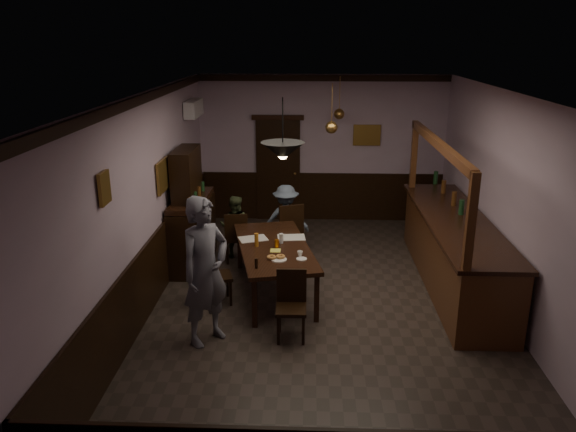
# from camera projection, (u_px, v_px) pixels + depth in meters

# --- Properties ---
(room) EXTENTS (5.01, 8.01, 3.01)m
(room) POSITION_uv_depth(u_px,v_px,m) (327.00, 206.00, 7.69)
(room) COLOR #2D2621
(room) RESTS_ON ground
(dining_table) EXTENTS (1.45, 2.36, 0.75)m
(dining_table) POSITION_uv_depth(u_px,v_px,m) (274.00, 250.00, 8.34)
(dining_table) COLOR black
(dining_table) RESTS_ON ground
(chair_far_left) EXTENTS (0.44, 0.44, 0.89)m
(chair_far_left) POSITION_uv_depth(u_px,v_px,m) (236.00, 235.00, 9.52)
(chair_far_left) COLOR black
(chair_far_left) RESTS_ON ground
(chair_far_right) EXTENTS (0.56, 0.56, 1.01)m
(chair_far_right) POSITION_uv_depth(u_px,v_px,m) (289.00, 229.00, 9.64)
(chair_far_right) COLOR black
(chair_far_right) RESTS_ON ground
(chair_near) EXTENTS (0.39, 0.39, 0.89)m
(chair_near) POSITION_uv_depth(u_px,v_px,m) (291.00, 301.00, 7.16)
(chair_near) COLOR black
(chair_near) RESTS_ON ground
(chair_side) EXTENTS (0.47, 0.47, 0.87)m
(chair_side) POSITION_uv_depth(u_px,v_px,m) (213.00, 272.00, 8.05)
(chair_side) COLOR black
(chair_side) RESTS_ON ground
(person_standing) EXTENTS (0.80, 0.83, 1.91)m
(person_standing) POSITION_uv_depth(u_px,v_px,m) (205.00, 271.00, 6.91)
(person_standing) COLOR slate
(person_standing) RESTS_ON ground
(person_seated_left) EXTENTS (0.57, 0.46, 1.11)m
(person_seated_left) POSITION_uv_depth(u_px,v_px,m) (235.00, 226.00, 9.75)
(person_seated_left) COLOR #495634
(person_seated_left) RESTS_ON ground
(person_seated_right) EXTENTS (0.81, 0.47, 1.25)m
(person_seated_right) POSITION_uv_depth(u_px,v_px,m) (286.00, 220.00, 9.88)
(person_seated_right) COLOR slate
(person_seated_right) RESTS_ON ground
(newspaper_left) EXTENTS (0.50, 0.43, 0.01)m
(newspaper_left) POSITION_uv_depth(u_px,v_px,m) (253.00, 239.00, 8.59)
(newspaper_left) COLOR silver
(newspaper_left) RESTS_ON dining_table
(newspaper_right) EXTENTS (0.45, 0.35, 0.01)m
(newspaper_right) POSITION_uv_depth(u_px,v_px,m) (291.00, 237.00, 8.64)
(newspaper_right) COLOR silver
(newspaper_right) RESTS_ON dining_table
(napkin) EXTENTS (0.18, 0.18, 0.00)m
(napkin) POSITION_uv_depth(u_px,v_px,m) (275.00, 250.00, 8.12)
(napkin) COLOR #D9DA50
(napkin) RESTS_ON dining_table
(saucer) EXTENTS (0.15, 0.15, 0.01)m
(saucer) POSITION_uv_depth(u_px,v_px,m) (302.00, 259.00, 7.81)
(saucer) COLOR white
(saucer) RESTS_ON dining_table
(coffee_cup) EXTENTS (0.10, 0.10, 0.07)m
(coffee_cup) POSITION_uv_depth(u_px,v_px,m) (300.00, 254.00, 7.88)
(coffee_cup) COLOR white
(coffee_cup) RESTS_ON saucer
(pastry_plate) EXTENTS (0.22, 0.22, 0.01)m
(pastry_plate) POSITION_uv_depth(u_px,v_px,m) (279.00, 259.00, 7.78)
(pastry_plate) COLOR white
(pastry_plate) RESTS_ON dining_table
(pastry_ring_a) EXTENTS (0.13, 0.13, 0.04)m
(pastry_ring_a) POSITION_uv_depth(u_px,v_px,m) (272.00, 257.00, 7.79)
(pastry_ring_a) COLOR #C68C47
(pastry_ring_a) RESTS_ON pastry_plate
(pastry_ring_b) EXTENTS (0.13, 0.13, 0.04)m
(pastry_ring_b) POSITION_uv_depth(u_px,v_px,m) (281.00, 256.00, 7.82)
(pastry_ring_b) COLOR #C68C47
(pastry_ring_b) RESTS_ON pastry_plate
(soda_can) EXTENTS (0.07, 0.07, 0.12)m
(soda_can) POSITION_uv_depth(u_px,v_px,m) (277.00, 243.00, 8.23)
(soda_can) COLOR orange
(soda_can) RESTS_ON dining_table
(beer_glass) EXTENTS (0.06, 0.06, 0.20)m
(beer_glass) POSITION_uv_depth(u_px,v_px,m) (256.00, 240.00, 8.26)
(beer_glass) COLOR #BF721E
(beer_glass) RESTS_ON dining_table
(water_glass) EXTENTS (0.06, 0.06, 0.15)m
(water_glass) POSITION_uv_depth(u_px,v_px,m) (281.00, 238.00, 8.40)
(water_glass) COLOR silver
(water_glass) RESTS_ON dining_table
(pepper_mill) EXTENTS (0.04, 0.04, 0.14)m
(pepper_mill) POSITION_uv_depth(u_px,v_px,m) (256.00, 263.00, 7.49)
(pepper_mill) COLOR black
(pepper_mill) RESTS_ON dining_table
(sideboard) EXTENTS (0.54, 1.50, 1.99)m
(sideboard) POSITION_uv_depth(u_px,v_px,m) (191.00, 219.00, 9.35)
(sideboard) COLOR black
(sideboard) RESTS_ON ground
(bar_counter) EXTENTS (0.94, 4.06, 2.28)m
(bar_counter) POSITION_uv_depth(u_px,v_px,m) (454.00, 249.00, 8.64)
(bar_counter) COLOR #472013
(bar_counter) RESTS_ON ground
(door_back) EXTENTS (0.90, 0.06, 2.10)m
(door_back) POSITION_uv_depth(u_px,v_px,m) (278.00, 171.00, 11.61)
(door_back) COLOR black
(door_back) RESTS_ON ground
(ac_unit) EXTENTS (0.20, 0.85, 0.30)m
(ac_unit) POSITION_uv_depth(u_px,v_px,m) (194.00, 108.00, 10.24)
(ac_unit) COLOR white
(ac_unit) RESTS_ON ground
(picture_left_small) EXTENTS (0.04, 0.28, 0.36)m
(picture_left_small) POSITION_uv_depth(u_px,v_px,m) (104.00, 188.00, 6.06)
(picture_left_small) COLOR olive
(picture_left_small) RESTS_ON ground
(picture_left_large) EXTENTS (0.04, 0.62, 0.48)m
(picture_left_large) POSITION_uv_depth(u_px,v_px,m) (163.00, 176.00, 8.48)
(picture_left_large) COLOR olive
(picture_left_large) RESTS_ON ground
(picture_back) EXTENTS (0.55, 0.04, 0.42)m
(picture_back) POSITION_uv_depth(u_px,v_px,m) (367.00, 135.00, 11.32)
(picture_back) COLOR olive
(picture_back) RESTS_ON ground
(pendant_iron) EXTENTS (0.56, 0.56, 0.78)m
(pendant_iron) POSITION_uv_depth(u_px,v_px,m) (283.00, 151.00, 7.08)
(pendant_iron) COLOR black
(pendant_iron) RESTS_ON ground
(pendant_brass_mid) EXTENTS (0.20, 0.20, 0.81)m
(pendant_brass_mid) POSITION_uv_depth(u_px,v_px,m) (331.00, 128.00, 9.09)
(pendant_brass_mid) COLOR #BF8C3F
(pendant_brass_mid) RESTS_ON ground
(pendant_brass_far) EXTENTS (0.20, 0.20, 0.81)m
(pendant_brass_far) POSITION_uv_depth(u_px,v_px,m) (339.00, 114.00, 10.63)
(pendant_brass_far) COLOR #BF8C3F
(pendant_brass_far) RESTS_ON ground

